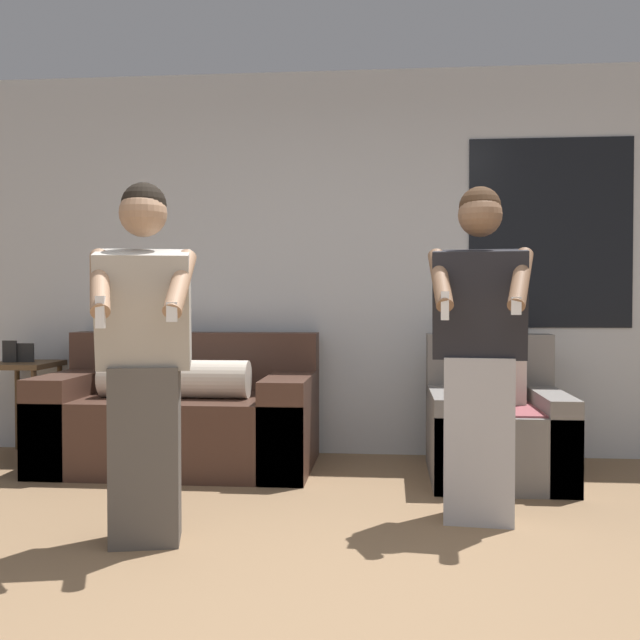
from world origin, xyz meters
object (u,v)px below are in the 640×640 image
(couch, at_px, (182,418))
(side_table, at_px, (25,378))
(armchair, at_px, (495,429))
(person_left, at_px, (144,362))
(person_right, at_px, (479,354))

(couch, relative_size, side_table, 2.14)
(couch, bearing_deg, side_table, 169.38)
(armchair, xyz_separation_m, side_table, (-3.19, 0.34, 0.25))
(couch, bearing_deg, armchair, -3.35)
(side_table, height_order, person_left, person_left)
(person_left, distance_m, person_right, 1.59)
(couch, height_order, person_left, person_left)
(person_left, bearing_deg, side_table, 129.36)
(person_left, xyz_separation_m, person_right, (1.52, 0.48, 0.01))
(couch, relative_size, person_right, 1.05)
(side_table, height_order, person_right, person_right)
(couch, height_order, side_table, couch)
(armchair, bearing_deg, couch, 176.65)
(side_table, distance_m, person_left, 2.32)
(armchair, height_order, person_left, person_left)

